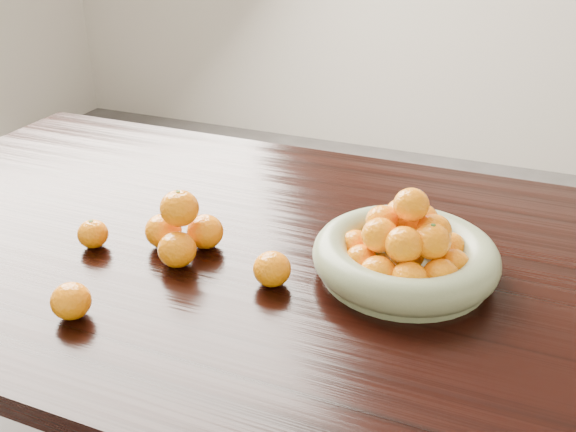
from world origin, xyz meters
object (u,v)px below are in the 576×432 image
at_px(loose_orange_0, 93,234).
at_px(dining_table, 315,296).
at_px(fruit_bowl, 406,253).
at_px(orange_pyramid, 181,230).

bearing_deg(loose_orange_0, dining_table, 17.90).
distance_m(dining_table, fruit_bowl, 0.21).
bearing_deg(fruit_bowl, orange_pyramid, -168.62).
height_order(orange_pyramid, loose_orange_0, orange_pyramid).
relative_size(orange_pyramid, loose_orange_0, 2.55).
height_order(dining_table, fruit_bowl, fruit_bowl).
bearing_deg(loose_orange_0, fruit_bowl, 12.42).
height_order(dining_table, orange_pyramid, orange_pyramid).
height_order(fruit_bowl, orange_pyramid, fruit_bowl).
xyz_separation_m(dining_table, orange_pyramid, (-0.23, -0.08, 0.14)).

